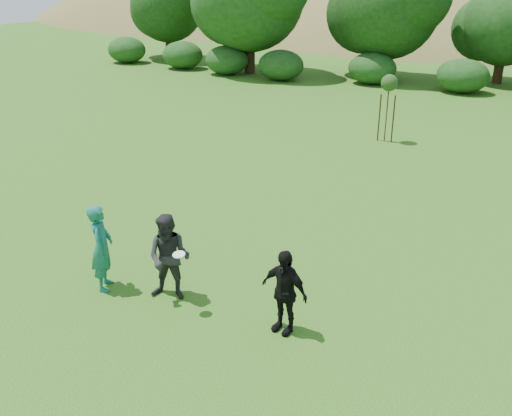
# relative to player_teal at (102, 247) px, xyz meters

# --- Properties ---
(ground) EXTENTS (120.00, 120.00, 0.00)m
(ground) POSITION_rel_player_teal_xyz_m (2.11, 0.52, -1.03)
(ground) COLOR #19470C
(ground) RESTS_ON ground
(player_teal) EXTENTS (0.81, 0.90, 2.07)m
(player_teal) POSITION_rel_player_teal_xyz_m (0.00, 0.00, 0.00)
(player_teal) COLOR #166756
(player_teal) RESTS_ON ground
(player_grey) EXTENTS (1.15, 1.00, 2.01)m
(player_grey) POSITION_rel_player_teal_xyz_m (1.62, 0.35, -0.03)
(player_grey) COLOR #252527
(player_grey) RESTS_ON ground
(player_black) EXTENTS (1.14, 0.64, 1.83)m
(player_black) POSITION_rel_player_teal_xyz_m (4.39, 0.36, -0.12)
(player_black) COLOR black
(player_black) RESTS_ON ground
(frisbee) EXTENTS (0.27, 0.27, 0.06)m
(frisbee) POSITION_rel_player_teal_xyz_m (2.13, 0.01, 0.33)
(frisbee) COLOR white
(frisbee) RESTS_ON ground
(sapling) EXTENTS (0.70, 0.70, 2.85)m
(sapling) POSITION_rel_player_teal_xyz_m (2.38, 14.97, 1.39)
(sapling) COLOR #3B2017
(sapling) RESTS_ON ground
(hillside) EXTENTS (150.00, 72.00, 52.00)m
(hillside) POSITION_rel_player_teal_xyz_m (1.56, 68.98, -13.00)
(hillside) COLOR olive
(hillside) RESTS_ON ground
(tree_row) EXTENTS (53.92, 10.38, 9.62)m
(tree_row) POSITION_rel_player_teal_xyz_m (5.34, 29.21, 3.84)
(tree_row) COLOR #3A2616
(tree_row) RESTS_ON ground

